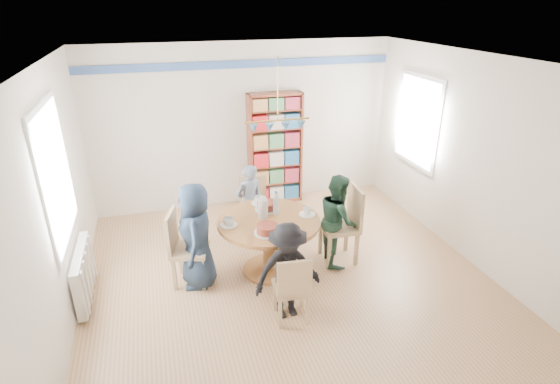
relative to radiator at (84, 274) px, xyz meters
name	(u,v)px	position (x,y,z in m)	size (l,w,h in m)	color
ground	(289,279)	(2.42, -0.30, -0.35)	(5.00, 5.00, 0.00)	tan
room_shell	(250,138)	(2.16, 0.57, 1.30)	(5.00, 5.00, 5.00)	white
radiator	(84,274)	(0.00, 0.00, 0.00)	(0.12, 1.00, 0.60)	silver
dining_table	(269,233)	(2.23, -0.04, 0.21)	(1.30, 1.30, 0.75)	brown
chair_left	(183,245)	(1.15, 0.02, 0.19)	(0.54, 0.54, 0.98)	tan
chair_right	(346,221)	(3.29, -0.04, 0.23)	(0.50, 0.50, 1.06)	tan
chair_far	(253,204)	(2.26, 0.96, 0.15)	(0.47, 0.47, 0.91)	tan
chair_near	(293,287)	(2.21, -1.07, 0.11)	(0.41, 0.41, 0.84)	tan
person_left	(196,236)	(1.32, -0.05, 0.32)	(0.66, 0.43, 1.35)	#1B293C
person_right	(338,219)	(3.17, -0.05, 0.27)	(0.61, 0.47, 1.25)	#1B3728
person_far	(249,202)	(2.18, 0.88, 0.23)	(0.42, 0.28, 1.16)	gray
person_near	(287,271)	(2.20, -0.94, 0.23)	(0.75, 0.43, 1.15)	black
bookshelf	(275,150)	(2.90, 2.04, 0.59)	(0.91, 0.27, 1.90)	brown
tableware	(266,214)	(2.20, -0.01, 0.47)	(1.23, 1.23, 0.32)	white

